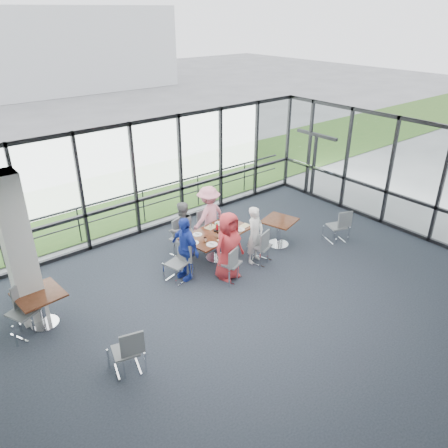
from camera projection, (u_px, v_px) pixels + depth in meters
floor at (259, 319)px, 9.08m from camera, size 12.00×10.00×0.02m
ceiling at (265, 173)px, 7.66m from camera, size 12.00×10.00×0.04m
curtain_wall_back at (135, 181)px, 11.84m from camera, size 12.00×0.10×3.20m
curtain_wall_right at (423, 182)px, 11.76m from camera, size 0.10×10.00×3.20m
exit_door at (314, 166)px, 14.61m from camera, size 0.12×1.60×2.10m
structural_column at (19, 251)px, 8.42m from camera, size 0.50×0.50×3.20m
apron at (72, 185)px, 16.03m from camera, size 80.00×70.00×0.02m
grass_strip at (95, 201)px, 14.63m from camera, size 80.00×5.00×0.01m
hangar_main at (3, 50)px, 32.24m from camera, size 24.00×10.00×6.00m
guard_rail at (128, 210)px, 12.75m from camera, size 12.00×0.06×0.06m
main_table at (217, 237)px, 11.02m from camera, size 1.90×1.24×0.75m
side_table_left at (39, 298)px, 8.66m from camera, size 0.93×0.93×0.75m
side_table_right at (279, 224)px, 11.65m from camera, size 1.00×1.00×0.75m
diner_near_left at (228, 246)px, 10.13m from camera, size 0.87×0.61×1.68m
diner_near_right at (255, 235)px, 10.84m from camera, size 0.63×0.54×1.49m
diner_far_left at (182, 230)px, 11.09m from camera, size 0.74×0.48×1.50m
diner_far_right at (209, 216)px, 11.62m from camera, size 1.15×0.73×1.67m
diner_end at (185, 248)px, 10.15m from camera, size 0.55×0.95×1.57m
chair_main_nl at (230, 263)px, 10.23m from camera, size 0.55×0.55×0.87m
chair_main_nr at (261, 246)px, 10.91m from camera, size 0.57×0.57×0.92m
chair_main_fl at (181, 239)px, 11.27m from camera, size 0.56×0.56×0.92m
chair_main_fr at (207, 227)px, 11.93m from camera, size 0.44×0.44×0.85m
chair_main_end at (177, 264)px, 10.19m from camera, size 0.54×0.54×0.90m
chair_spare_la at (126, 351)px, 7.60m from camera, size 0.54×0.54×0.90m
chair_spare_lb at (23, 312)px, 8.48m from camera, size 0.65×0.65×1.00m
chair_spare_r at (337, 226)px, 11.93m from camera, size 0.57×0.57×0.90m
plate_nl at (212, 244)px, 10.38m from camera, size 0.28×0.28×0.01m
plate_nr at (240, 229)px, 11.09m from camera, size 0.25×0.25×0.01m
plate_fl at (197, 234)px, 10.84m from camera, size 0.23×0.23×0.01m
plate_fr at (219, 223)px, 11.40m from camera, size 0.24×0.24×0.01m
plate_end at (194, 243)px, 10.46m from camera, size 0.23×0.23×0.01m
tumbler_a at (217, 236)px, 10.64m from camera, size 0.07×0.07×0.15m
tumbler_b at (228, 228)px, 11.03m from camera, size 0.07×0.07×0.13m
tumbler_c at (211, 226)px, 11.11m from camera, size 0.07×0.07×0.15m
tumbler_d at (205, 240)px, 10.45m from camera, size 0.07×0.07×0.14m
menu_a at (224, 239)px, 10.65m from camera, size 0.36×0.30×0.00m
menu_b at (245, 226)px, 11.29m from camera, size 0.30×0.23×0.00m
menu_c at (211, 227)px, 11.22m from camera, size 0.36×0.29×0.00m
condiment_caddy at (216, 231)px, 11.00m from camera, size 0.10×0.07×0.04m
ketchup_bottle at (217, 228)px, 10.99m from camera, size 0.06×0.06×0.18m
green_bottle at (217, 227)px, 11.00m from camera, size 0.05×0.05×0.20m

